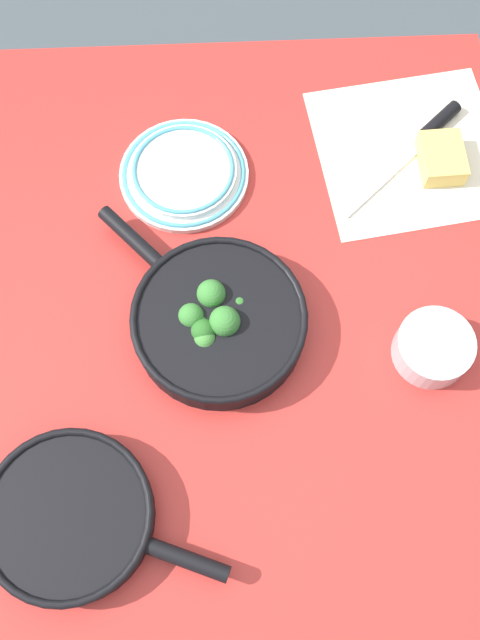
# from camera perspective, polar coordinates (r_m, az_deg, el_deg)

# --- Properties ---
(ground_plane) EXTENTS (14.00, 14.00, 0.00)m
(ground_plane) POSITION_cam_1_polar(r_m,az_deg,el_deg) (1.84, 0.00, -8.32)
(ground_plane) COLOR #424C51
(dining_table_red) EXTENTS (1.13, 0.94, 0.74)m
(dining_table_red) POSITION_cam_1_polar(r_m,az_deg,el_deg) (1.21, 0.00, -1.70)
(dining_table_red) COLOR #B72D28
(dining_table_red) RESTS_ON ground_plane
(skillet_broccoli) EXTENTS (0.34, 0.33, 0.08)m
(skillet_broccoli) POSITION_cam_1_polar(r_m,az_deg,el_deg) (1.10, -1.81, -0.03)
(skillet_broccoli) COLOR black
(skillet_broccoli) RESTS_ON dining_table_red
(skillet_eggs) EXTENTS (0.25, 0.35, 0.05)m
(skillet_eggs) POSITION_cam_1_polar(r_m,az_deg,el_deg) (1.07, -13.39, -15.06)
(skillet_eggs) COLOR black
(skillet_eggs) RESTS_ON dining_table_red
(parchment_sheet) EXTENTS (0.35, 0.36, 0.00)m
(parchment_sheet) POSITION_cam_1_polar(r_m,az_deg,el_deg) (1.32, 13.41, 13.01)
(parchment_sheet) COLOR silver
(parchment_sheet) RESTS_ON dining_table_red
(grater_knife) EXTENTS (0.22, 0.24, 0.02)m
(grater_knife) POSITION_cam_1_polar(r_m,az_deg,el_deg) (1.32, 13.95, 13.59)
(grater_knife) COLOR silver
(grater_knife) RESTS_ON dining_table_red
(cheese_block) EXTENTS (0.10, 0.08, 0.04)m
(cheese_block) POSITION_cam_1_polar(r_m,az_deg,el_deg) (1.30, 15.81, 12.33)
(cheese_block) COLOR #E0C15B
(cheese_block) RESTS_ON dining_table_red
(dinner_plate_stack) EXTENTS (0.22, 0.22, 0.03)m
(dinner_plate_stack) POSITION_cam_1_polar(r_m,az_deg,el_deg) (1.25, -4.52, 11.67)
(dinner_plate_stack) COLOR white
(dinner_plate_stack) RESTS_ON dining_table_red
(prep_bowl_steel) EXTENTS (0.12, 0.12, 0.05)m
(prep_bowl_steel) POSITION_cam_1_polar(r_m,az_deg,el_deg) (1.13, 15.19, -2.16)
(prep_bowl_steel) COLOR #B7B7BC
(prep_bowl_steel) RESTS_ON dining_table_red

